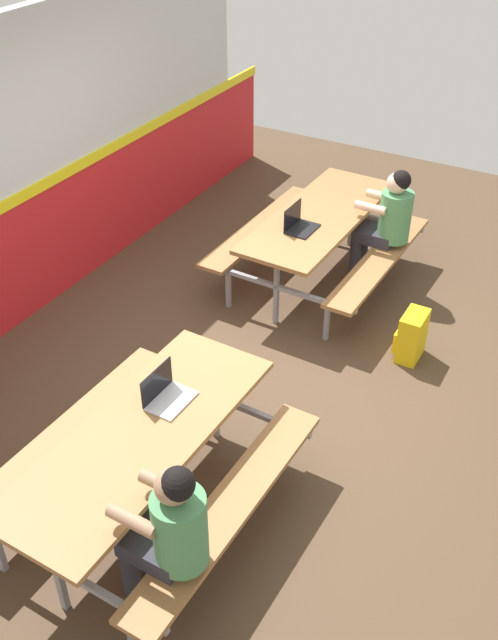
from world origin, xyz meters
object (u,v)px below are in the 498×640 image
object	(u,v)px
laptop_silver	(166,394)
backpack_dark	(411,336)
picnic_table_right	(319,229)
student_further	(387,218)
student_nearer	(169,529)
laptop_dark	(299,224)
picnic_table_left	(143,451)

from	to	relation	value
laptop_silver	backpack_dark	size ratio (longest dim) A/B	0.74
picnic_table_right	student_further	size ratio (longest dim) A/B	1.69
student_nearer	backpack_dark	world-z (taller)	student_nearer
picnic_table_right	laptop_dark	bearing A→B (deg)	172.87
picnic_table_right	backpack_dark	size ratio (longest dim) A/B	4.62
laptop_dark	student_further	bearing A→B (deg)	-43.18
picnic_table_left	backpack_dark	bearing A→B (deg)	-21.29
student_nearer	laptop_silver	world-z (taller)	student_nearer
student_further	laptop_silver	world-z (taller)	student_further
picnic_table_right	picnic_table_left	bearing A→B (deg)	-175.38
backpack_dark	laptop_dark	bearing A→B (deg)	74.32
picnic_table_left	student_nearer	size ratio (longest dim) A/B	1.69
student_nearer	student_further	distance (m)	3.97
student_further	picnic_table_right	bearing A→B (deg)	117.25
picnic_table_left	laptop_silver	xyz separation A→B (m)	(0.32, 0.03, 0.21)
backpack_dark	laptop_silver	bearing A→B (deg)	155.18
student_nearer	backpack_dark	xyz separation A→B (m)	(2.96, -0.41, -0.49)
student_nearer	backpack_dark	size ratio (longest dim) A/B	2.74
picnic_table_left	picnic_table_right	xyz separation A→B (m)	(3.17, 0.26, 0.00)
picnic_table_right	student_further	xyz separation A→B (m)	(0.29, -0.56, 0.13)
picnic_table_right	student_nearer	xyz separation A→B (m)	(-3.67, -0.80, 0.13)
student_further	laptop_dark	size ratio (longest dim) A/B	3.72
picnic_table_right	student_further	world-z (taller)	student_further
student_nearer	laptop_silver	distance (m)	1.00
laptop_dark	picnic_table_left	bearing A→B (deg)	-173.90
picnic_table_left	laptop_dark	size ratio (longest dim) A/B	6.27
student_nearer	laptop_dark	distance (m)	3.42
student_further	laptop_silver	bearing A→B (deg)	173.87
picnic_table_left	picnic_table_right	size ratio (longest dim) A/B	1.00
backpack_dark	picnic_table_left	bearing A→B (deg)	158.71
student_further	backpack_dark	bearing A→B (deg)	-146.92
student_nearer	student_further	bearing A→B (deg)	3.47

